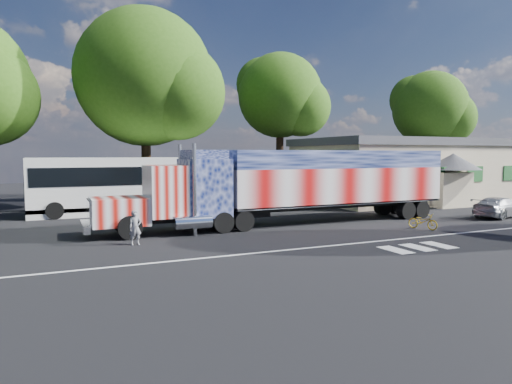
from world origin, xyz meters
name	(u,v)px	position (x,y,z in m)	size (l,w,h in m)	color
ground	(281,236)	(0.00, 0.00, 0.00)	(100.00, 100.00, 0.00)	black
lane_markings	(358,247)	(1.71, -3.77, 0.01)	(30.00, 2.67, 0.01)	silver
semi_truck	(298,183)	(2.64, 3.10, 2.29)	(20.89, 3.30, 4.45)	black
coach_bus	(131,184)	(-5.17, 11.93, 1.92)	(12.74, 2.96, 3.71)	silver
hall_building	(427,169)	(19.92, 10.86, 2.62)	(22.40, 12.80, 5.20)	beige
parked_car	(500,207)	(15.44, 0.23, 0.63)	(1.77, 4.35, 1.26)	#A4A5A8
woman	(135,228)	(-6.80, 0.68, 0.75)	(0.55, 0.36, 1.51)	slate
bicycle	(423,221)	(7.69, -1.29, 0.42)	(0.55, 1.58, 0.83)	gold
tree_far_ne	(431,109)	(27.36, 18.04, 8.76)	(8.29, 7.90, 12.77)	black
tree_n_mid	(147,79)	(-3.30, 15.47, 9.55)	(10.68, 10.17, 14.70)	black
tree_ne_a	(282,96)	(9.69, 18.81, 9.29)	(8.22, 7.83, 13.27)	black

